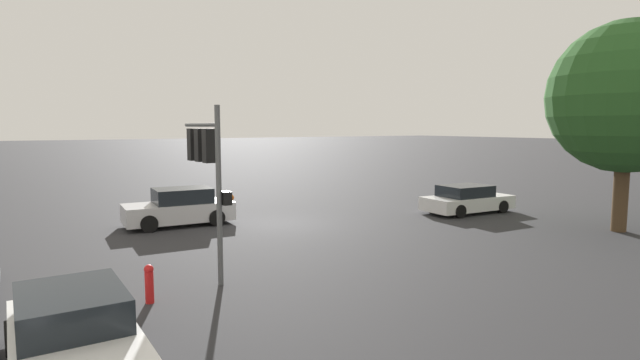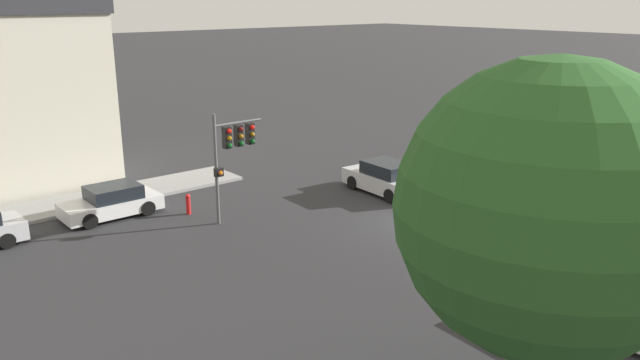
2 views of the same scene
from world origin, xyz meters
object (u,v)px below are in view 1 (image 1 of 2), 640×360
Objects in this scene: crossing_car_1 at (467,200)px; fire_hydrant at (149,283)px; traffic_signal at (207,157)px; crossing_car_0 at (180,208)px; parked_car_0 at (73,334)px; street_tree at (627,97)px.

fire_hydrant is (15.91, 4.62, -0.14)m from crossing_car_1.
traffic_signal reaches higher than crossing_car_1.
parked_car_0 is at bearing 69.15° from crossing_car_0.
street_tree reaches higher than traffic_signal.
fire_hydrant is (1.91, 1.24, -2.81)m from traffic_signal.
crossing_car_0 is 4.86× the size of fire_hydrant.
crossing_car_1 is (1.78, -6.15, -4.61)m from street_tree.
crossing_car_0 is (14.37, -10.42, -4.51)m from street_tree.
crossing_car_1 is (-12.59, 4.27, -0.10)m from crossing_car_0.
parked_car_0 is at bearing 3.37° from street_tree.
street_tree is at bearing 93.00° from parked_car_0.
parked_car_0 is (19.55, 1.15, -4.59)m from street_tree.
crossing_car_0 is at bearing 155.52° from parked_car_0.
traffic_signal reaches higher than parked_car_0.
fire_hydrant is at bearing -4.93° from street_tree.
fire_hydrant is (17.68, -1.53, -4.75)m from street_tree.
crossing_car_0 reaches higher than fire_hydrant.
crossing_car_1 is at bearing 164.53° from crossing_car_0.
street_tree is 1.76× the size of traffic_signal.
street_tree is at bearing 147.32° from crossing_car_0.
fire_hydrant is at bearing -149.23° from traffic_signal.
crossing_car_1 is 1.10× the size of parked_car_0.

